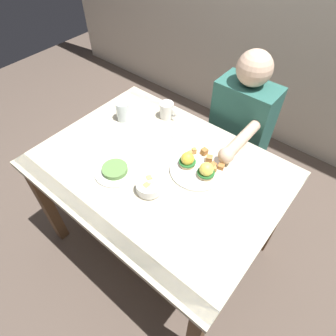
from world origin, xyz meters
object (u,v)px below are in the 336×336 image
at_px(coffee_mug, 167,110).
at_px(water_glass_near, 123,112).
at_px(dining_table, 158,181).
at_px(fork, 181,132).
at_px(eggs_benedict_plate, 198,167).
at_px(diner_person, 238,130).
at_px(fruit_bowl, 149,187).
at_px(side_plate, 115,171).

relative_size(coffee_mug, water_glass_near, 0.98).
height_order(dining_table, coffee_mug, coffee_mug).
bearing_deg(fork, dining_table, -76.21).
relative_size(eggs_benedict_plate, coffee_mug, 2.42).
distance_m(coffee_mug, diner_person, 0.46).
relative_size(coffee_mug, fork, 0.72).
distance_m(eggs_benedict_plate, fruit_bowl, 0.26).
xyz_separation_m(fruit_bowl, water_glass_near, (-0.47, 0.30, 0.02)).
distance_m(dining_table, fork, 0.31).
bearing_deg(eggs_benedict_plate, side_plate, -138.59).
bearing_deg(fruit_bowl, side_plate, -173.53).
relative_size(dining_table, fruit_bowl, 10.00).
distance_m(fruit_bowl, water_glass_near, 0.55).
relative_size(fork, diner_person, 0.14).
bearing_deg(coffee_mug, water_glass_near, -135.83).
relative_size(dining_table, eggs_benedict_plate, 4.44).
height_order(fork, water_glass_near, water_glass_near).
height_order(fruit_bowl, water_glass_near, water_glass_near).
relative_size(eggs_benedict_plate, diner_person, 0.24).
bearing_deg(dining_table, side_plate, -130.71).
bearing_deg(fork, fruit_bowl, -72.05).
relative_size(eggs_benedict_plate, water_glass_near, 2.37).
xyz_separation_m(fork, water_glass_near, (-0.33, -0.12, 0.05)).
xyz_separation_m(fruit_bowl, coffee_mug, (-0.29, 0.47, 0.02)).
distance_m(fruit_bowl, diner_person, 0.75).
relative_size(side_plate, diner_person, 0.18).
height_order(coffee_mug, side_plate, coffee_mug).
distance_m(fork, diner_person, 0.39).
xyz_separation_m(dining_table, diner_person, (0.12, 0.60, 0.02)).
distance_m(dining_table, eggs_benedict_plate, 0.24).
bearing_deg(water_glass_near, diner_person, 39.91).
bearing_deg(diner_person, side_plate, -108.99).
height_order(eggs_benedict_plate, fork, eggs_benedict_plate).
height_order(eggs_benedict_plate, diner_person, diner_person).
distance_m(coffee_mug, water_glass_near, 0.25).
distance_m(fork, side_plate, 0.44).
height_order(eggs_benedict_plate, coffee_mug, coffee_mug).
relative_size(fruit_bowl, coffee_mug, 1.08).
distance_m(dining_table, fruit_bowl, 0.20).
relative_size(dining_table, water_glass_near, 10.55).
height_order(dining_table, fruit_bowl, fruit_bowl).
height_order(eggs_benedict_plate, fruit_bowl, eggs_benedict_plate).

